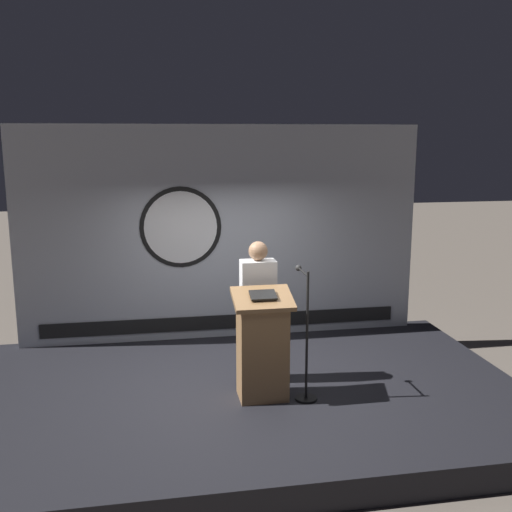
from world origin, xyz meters
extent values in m
plane|color=#6B6056|center=(0.00, 0.00, 0.00)|extent=(40.00, 40.00, 0.00)
cube|color=black|center=(0.00, 0.00, 0.15)|extent=(6.40, 4.00, 0.30)
cube|color=#B2B7C1|center=(0.00, 1.85, 1.79)|extent=(5.60, 0.10, 2.98)
cylinder|color=black|center=(-0.58, 1.80, 1.90)|extent=(1.11, 0.02, 1.11)
cylinder|color=white|center=(-0.58, 1.79, 1.90)|extent=(0.99, 0.02, 0.99)
cube|color=black|center=(0.00, 1.79, 0.52)|extent=(5.04, 0.02, 0.20)
cube|color=olive|center=(0.16, -0.28, 0.85)|extent=(0.52, 0.40, 1.09)
cube|color=olive|center=(0.16, -0.28, 1.42)|extent=(0.64, 0.50, 0.18)
cube|color=black|center=(0.16, -0.30, 1.47)|extent=(0.28, 0.20, 0.08)
cylinder|color=black|center=(0.20, 0.20, 0.70)|extent=(0.26, 0.26, 0.81)
cube|color=white|center=(0.20, 0.20, 1.42)|extent=(0.40, 0.24, 0.63)
sphere|color=#997051|center=(0.20, 0.20, 1.85)|extent=(0.22, 0.22, 0.22)
cylinder|color=black|center=(0.62, -0.43, 0.31)|extent=(0.24, 0.24, 0.02)
cylinder|color=black|center=(0.62, -0.43, 1.02)|extent=(0.03, 0.03, 1.43)
cylinder|color=black|center=(0.62, -0.23, 1.68)|extent=(0.02, 0.41, 0.02)
sphere|color=#262626|center=(0.62, -0.02, 1.68)|extent=(0.07, 0.07, 0.07)
camera|label=1|loc=(-1.00, -6.32, 3.13)|focal=41.94mm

